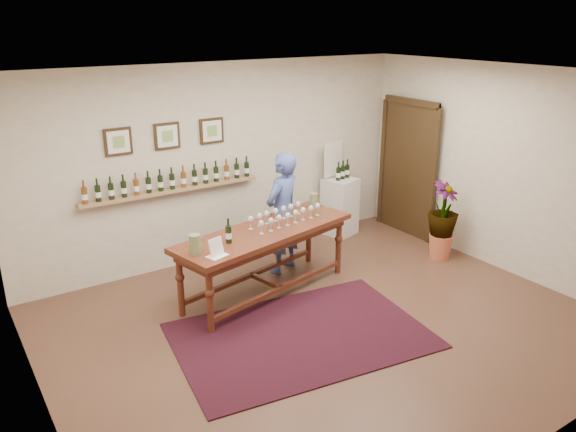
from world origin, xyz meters
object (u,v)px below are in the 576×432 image
display_pedestal (340,206)px  person (283,213)px  potted_plant (443,221)px  tasting_table (265,239)px

display_pedestal → person: bearing=-156.6°
potted_plant → tasting_table: bearing=169.9°
display_pedestal → potted_plant: 1.73m
display_pedestal → person: 1.72m
tasting_table → person: (0.56, 0.47, 0.10)m
person → potted_plant: bearing=134.9°
display_pedestal → potted_plant: bearing=-69.6°
tasting_table → display_pedestal: (2.10, 1.13, -0.27)m
tasting_table → potted_plant: bearing=-22.1°
tasting_table → display_pedestal: display_pedestal is taller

